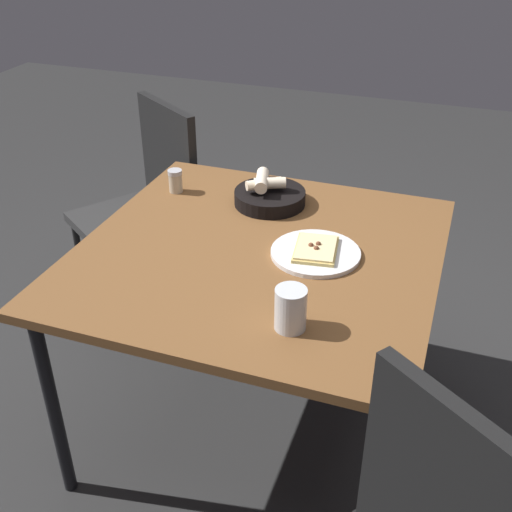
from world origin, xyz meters
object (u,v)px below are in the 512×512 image
Objects in this scene: dining_table at (259,265)px; bread_basket at (269,195)px; beer_glass at (291,311)px; chair_far at (148,198)px; pizza_plate at (316,252)px; pepper_shaker at (176,182)px.

bread_basket is (0.30, 0.07, 0.09)m from dining_table.
chair_far reaches higher than beer_glass.
dining_table is 0.41m from beer_glass.
beer_glass reaches higher than bread_basket.
dining_table is 0.19m from pizza_plate.
pepper_shaker is at bearing 66.11° from pizza_plate.
pepper_shaker is at bearing 93.19° from bread_basket.
dining_table is 9.45× the size of beer_glass.
bread_basket is at bearing 22.82° from beer_glass.
chair_far is at bearing 50.26° from dining_table.
beer_glass is at bearing -149.06° from dining_table.
pepper_shaker reaches higher than pizza_plate.
pepper_shaker is at bearing 55.52° from dining_table.
dining_table is 4.39× the size of bread_basket.
pizza_plate is (0.03, -0.17, 0.07)m from dining_table.
pizza_plate is at bearing 4.77° from beer_glass.
pizza_plate is at bearing -81.69° from dining_table.
chair_far reaches higher than dining_table.
bread_basket reaches higher than dining_table.
pepper_shaker is at bearing -135.92° from chair_far.
dining_table is 0.51m from pepper_shaker.
pepper_shaker is (-0.02, 0.35, 0.00)m from bread_basket.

